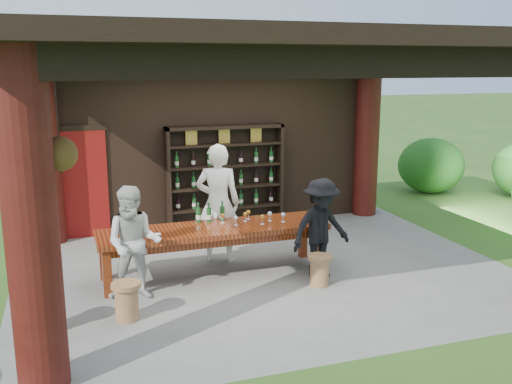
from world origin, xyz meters
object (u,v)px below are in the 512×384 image
object	(u,v)px
guest_man	(321,229)
napkin_basket	(138,231)
host	(218,203)
guest_woman	(134,243)
stool_far_left	(46,310)
stool_near_right	(319,269)
wine_shelf	(225,177)
stool_near_left	(127,300)
tasting_table	(214,234)

from	to	relation	value
guest_man	napkin_basket	bearing A→B (deg)	159.04
host	guest_woman	bearing A→B (deg)	57.94
napkin_basket	stool_far_left	bearing A→B (deg)	-138.70
stool_far_left	host	distance (m)	3.23
stool_near_right	guest_man	xyz separation A→B (m)	(0.15, 0.31, 0.51)
napkin_basket	guest_man	bearing A→B (deg)	-10.25
wine_shelf	stool_far_left	world-z (taller)	wine_shelf
stool_far_left	stool_near_left	bearing A→B (deg)	1.06
tasting_table	stool_near_left	size ratio (longest dim) A/B	7.11
guest_man	stool_far_left	bearing A→B (deg)	178.33
stool_near_right	tasting_table	bearing A→B (deg)	146.10
stool_near_right	stool_far_left	world-z (taller)	stool_far_left
host	napkin_basket	size ratio (longest dim) A/B	7.36
tasting_table	guest_man	xyz separation A→B (m)	(1.48, -0.58, 0.12)
stool_far_left	host	world-z (taller)	host
stool_far_left	guest_woman	size ratio (longest dim) A/B	0.33
guest_woman	guest_man	xyz separation A→B (m)	(2.71, -0.07, -0.03)
wine_shelf	guest_man	world-z (taller)	wine_shelf
stool_near_left	tasting_table	bearing A→B (deg)	39.48
tasting_table	stool_near_right	xyz separation A→B (m)	(1.33, -0.89, -0.39)
stool_near_left	guest_woman	size ratio (longest dim) A/B	0.31
stool_near_left	guest_man	xyz separation A→B (m)	(2.90, 0.60, 0.49)
wine_shelf	stool_near_right	world-z (taller)	wine_shelf
napkin_basket	stool_near_left	bearing A→B (deg)	-105.17
tasting_table	stool_far_left	world-z (taller)	tasting_table
wine_shelf	guest_man	bearing A→B (deg)	-78.10
wine_shelf	napkin_basket	size ratio (longest dim) A/B	8.73
guest_man	host	bearing A→B (deg)	125.77
stool_near_right	host	xyz separation A→B (m)	(-1.10, 1.51, 0.72)
stool_near_right	stool_far_left	distance (m)	3.71
guest_woman	stool_far_left	bearing A→B (deg)	-134.03
host	wine_shelf	bearing A→B (deg)	-88.59
stool_near_right	guest_woman	bearing A→B (deg)	171.52
wine_shelf	tasting_table	bearing A→B (deg)	-109.23
wine_shelf	stool_near_right	distance (m)	3.44
stool_far_left	napkin_basket	xyz separation A→B (m)	(1.24, 1.09, 0.55)
tasting_table	host	distance (m)	0.73
wine_shelf	guest_man	distance (m)	3.08
stool_near_right	guest_woman	size ratio (longest dim) A/B	0.29
wine_shelf	stool_near_right	xyz separation A→B (m)	(0.48, -3.32, -0.77)
guest_woman	guest_man	distance (m)	2.72
guest_man	stool_near_left	bearing A→B (deg)	-179.13
guest_woman	napkin_basket	bearing A→B (deg)	91.22
stool_near_right	stool_far_left	size ratio (longest dim) A/B	0.89
wine_shelf	host	size ratio (longest dim) A/B	1.19
stool_near_left	napkin_basket	world-z (taller)	napkin_basket
stool_far_left	guest_man	distance (m)	3.93
guest_woman	stool_near_left	bearing A→B (deg)	-90.91
stool_near_right	guest_man	distance (m)	0.62
tasting_table	stool_near_right	distance (m)	1.65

